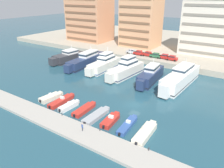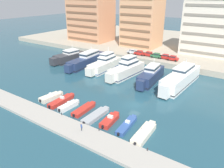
{
  "view_description": "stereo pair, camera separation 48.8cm",
  "coord_description": "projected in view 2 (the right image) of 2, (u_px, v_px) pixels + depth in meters",
  "views": [
    {
      "loc": [
        21.08,
        -41.08,
        24.29
      ],
      "look_at": [
        -8.09,
        2.32,
        2.5
      ],
      "focal_mm": 35.0,
      "sensor_mm": 36.0,
      "label": 1
    },
    {
      "loc": [
        21.49,
        -40.8,
        24.29
      ],
      "look_at": [
        -8.09,
        2.32,
        2.5
      ],
      "focal_mm": 35.0,
      "sensor_mm": 36.0,
      "label": 2
    }
  ],
  "objects": [
    {
      "name": "motorboat_cream_far_left",
      "position": [
        51.0,
        97.0,
        54.0
      ],
      "size": [
        2.64,
        6.57,
        1.52
      ],
      "color": "beige",
      "rests_on": "ground"
    },
    {
      "name": "car_red_left",
      "position": [
        140.0,
        53.0,
        84.85
      ],
      "size": [
        4.24,
        2.21,
        1.8
      ],
      "color": "red",
      "rests_on": "quay_promenade"
    },
    {
      "name": "motorboat_red_center_right",
      "position": [
        110.0,
        120.0,
        44.24
      ],
      "size": [
        2.51,
        6.34,
        1.5
      ],
      "color": "red",
      "rests_on": "ground"
    },
    {
      "name": "motorboat_red_center_left",
      "position": [
        84.0,
        109.0,
        48.6
      ],
      "size": [
        2.26,
        7.38,
        0.86
      ],
      "color": "red",
      "rests_on": "ground"
    },
    {
      "name": "motorboat_cream_right",
      "position": [
        144.0,
        133.0,
        40.03
      ],
      "size": [
        2.46,
        8.27,
        1.57
      ],
      "color": "beige",
      "rests_on": "ground"
    },
    {
      "name": "car_red_mid_left",
      "position": [
        149.0,
        54.0,
        83.29
      ],
      "size": [
        4.14,
        2.0,
        1.8
      ],
      "color": "red",
      "rests_on": "quay_promenade"
    },
    {
      "name": "yacht_charcoal_far_left",
      "position": [
        69.0,
        57.0,
        83.43
      ],
      "size": [
        6.04,
        15.56,
        6.17
      ],
      "color": "#333338",
      "rests_on": "ground"
    },
    {
      "name": "yacht_ivory_mid_left",
      "position": [
        105.0,
        64.0,
        74.46
      ],
      "size": [
        4.98,
        17.57,
        7.46
      ],
      "color": "silver",
      "rests_on": "ground"
    },
    {
      "name": "apartment_block_mid_left",
      "position": [
        215.0,
        27.0,
        83.83
      ],
      "size": [
        21.9,
        16.1,
        22.59
      ],
      "color": "silver",
      "rests_on": "quay_promenade"
    },
    {
      "name": "bollard_west_mid",
      "position": [
        99.0,
        129.0,
        40.62
      ],
      "size": [
        0.2,
        0.2,
        0.61
      ],
      "color": "#2D2D33",
      "rests_on": "pier_dock"
    },
    {
      "name": "car_red_center",
      "position": [
        165.0,
        56.0,
        79.72
      ],
      "size": [
        4.16,
        2.04,
        1.8
      ],
      "color": "red",
      "rests_on": "quay_promenade"
    },
    {
      "name": "car_green_center_left",
      "position": [
        156.0,
        55.0,
        81.29
      ],
      "size": [
        4.14,
        2.0,
        1.8
      ],
      "color": "#2D6642",
      "rests_on": "quay_promenade"
    },
    {
      "name": "apartment_block_left",
      "position": [
        142.0,
        21.0,
        95.8
      ],
      "size": [
        15.85,
        13.27,
        24.37
      ],
      "color": "tan",
      "rests_on": "quay_promenade"
    },
    {
      "name": "bollard_east_mid",
      "position": [
        148.0,
        149.0,
        35.43
      ],
      "size": [
        0.2,
        0.2,
        0.61
      ],
      "color": "#2D2D33",
      "rests_on": "pier_dock"
    },
    {
      "name": "bollard_west",
      "position": [
        62.0,
        114.0,
        45.81
      ],
      "size": [
        0.2,
        0.2,
        0.61
      ],
      "color": "#2D2D33",
      "rests_on": "pier_dock"
    },
    {
      "name": "ground_plane",
      "position": [
        135.0,
        104.0,
        51.62
      ],
      "size": [
        400.0,
        400.0,
        0.0
      ],
      "primitive_type": "plane",
      "color": "#234C5B"
    },
    {
      "name": "motorboat_blue_mid_right",
      "position": [
        127.0,
        125.0,
        42.78
      ],
      "size": [
        2.3,
        7.7,
        1.21
      ],
      "color": "#33569E",
      "rests_on": "ground"
    },
    {
      "name": "motorboat_red_left",
      "position": [
        61.0,
        101.0,
        52.29
      ],
      "size": [
        2.26,
        8.18,
        1.48
      ],
      "color": "red",
      "rests_on": "ground"
    },
    {
      "name": "car_silver_far_left",
      "position": [
        132.0,
        51.0,
        86.87
      ],
      "size": [
        4.15,
        2.01,
        1.8
      ],
      "color": "#B7BCC1",
      "rests_on": "quay_promenade"
    },
    {
      "name": "yacht_navy_left",
      "position": [
        87.0,
        60.0,
        79.07
      ],
      "size": [
        5.49,
        21.79,
        6.62
      ],
      "color": "navy",
      "rests_on": "ground"
    },
    {
      "name": "pedestrian_mid_deck",
      "position": [
        81.0,
        126.0,
        40.43
      ],
      "size": [
        0.51,
        0.42,
        1.57
      ],
      "color": "#282D3D",
      "rests_on": "pier_dock"
    },
    {
      "name": "pier_dock",
      "position": [
        91.0,
        138.0,
        39.19
      ],
      "size": [
        120.0,
        5.02,
        0.56
      ],
      "primitive_type": "cube",
      "color": "#A8A399",
      "rests_on": "ground"
    },
    {
      "name": "apartment_block_far_left",
      "position": [
        91.0,
        18.0,
        108.88
      ],
      "size": [
        20.78,
        14.51,
        24.01
      ],
      "color": "tan",
      "rests_on": "quay_promenade"
    },
    {
      "name": "motorboat_white_mid_left",
      "position": [
        69.0,
        106.0,
        49.78
      ],
      "size": [
        1.7,
        6.0,
        1.48
      ],
      "color": "white",
      "rests_on": "ground"
    },
    {
      "name": "yacht_white_center_right",
      "position": [
        181.0,
        78.0,
        61.29
      ],
      "size": [
        5.59,
        22.41,
        7.25
      ],
      "color": "white",
      "rests_on": "ground"
    },
    {
      "name": "quay_promenade",
      "position": [
        203.0,
        48.0,
        100.64
      ],
      "size": [
        180.0,
        70.0,
        1.95
      ],
      "primitive_type": "cube",
      "color": "#ADA38E",
      "rests_on": "ground"
    },
    {
      "name": "car_red_center_right",
      "position": [
        173.0,
        58.0,
        77.93
      ],
      "size": [
        4.17,
        2.07,
        1.8
      ],
      "color": "red",
      "rests_on": "quay_promenade"
    },
    {
      "name": "yacht_navy_center",
      "position": [
        151.0,
        75.0,
        64.08
      ],
      "size": [
        5.1,
        16.69,
        6.61
      ],
      "color": "navy",
      "rests_on": "ground"
    },
    {
      "name": "motorboat_grey_center",
      "position": [
        96.0,
        116.0,
        46.06
      ],
      "size": [
        2.13,
        8.13,
        0.86
      ],
      "color": "#9EA3A8",
      "rests_on": "ground"
    },
    {
      "name": "yacht_ivory_center_left",
      "position": [
        126.0,
        69.0,
        68.64
      ],
      "size": [
        5.58,
        17.37,
        7.98
      ],
      "color": "silver",
      "rests_on": "ground"
    }
  ]
}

